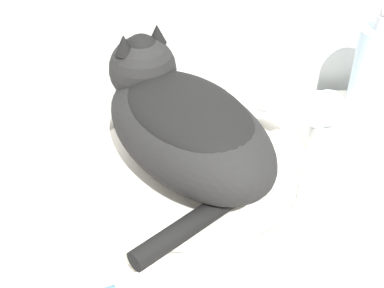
% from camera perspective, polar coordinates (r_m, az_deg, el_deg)
% --- Properties ---
extents(sink_basin, '(0.37, 0.37, 0.04)m').
position_cam_1_polar(sink_basin, '(0.80, -0.01, -3.22)').
color(sink_basin, white).
rests_on(sink_basin, vanity_counter).
extents(cat, '(0.33, 0.38, 0.17)m').
position_cam_1_polar(cat, '(0.76, -0.74, 2.54)').
color(cat, black).
rests_on(cat, sink_basin).
extents(faucet, '(0.16, 0.09, 0.14)m').
position_cam_1_polar(faucet, '(0.86, 13.42, 2.77)').
color(faucet, silver).
rests_on(faucet, vanity_counter).
extents(soap_pump_bottle, '(0.07, 0.07, 0.20)m').
position_cam_1_polar(soap_pump_bottle, '(0.98, 18.65, 7.37)').
color(soap_pump_bottle, silver).
rests_on(soap_pump_bottle, vanity_counter).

